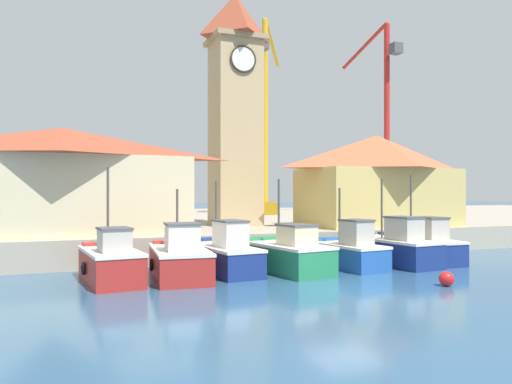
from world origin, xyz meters
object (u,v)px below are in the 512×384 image
port_crane_far (386,139)px  mooring_buoy (446,279)px  fishing_boat_mid_right (392,248)px  fishing_boat_right_inner (420,246)px  fishing_boat_far_left (111,262)px  clock_tower (235,103)px  port_crane_near (265,138)px  fishing_boat_left_inner (223,255)px  fishing_boat_mid_left (287,255)px  warehouse_left (62,180)px  fishing_boat_left_outer (179,259)px  fishing_boat_center (347,252)px  warehouse_right (377,179)px

port_crane_far → mooring_buoy: 32.40m
fishing_boat_mid_right → fishing_boat_right_inner: size_ratio=1.03×
fishing_boat_mid_right → mooring_buoy: bearing=-106.5°
fishing_boat_far_left → clock_tower: bearing=49.8°
clock_tower → port_crane_near: bearing=60.6°
fishing_boat_mid_right → fishing_boat_left_inner: bearing=175.7°
mooring_buoy → fishing_boat_mid_left: bearing=128.9°
port_crane_far → warehouse_left: bearing=-153.8°
fishing_boat_right_inner → port_crane_far: bearing=57.9°
fishing_boat_left_inner → port_crane_near: bearing=63.4°
fishing_boat_mid_left → warehouse_left: warehouse_left is taller
fishing_boat_left_outer → port_crane_near: size_ratio=0.27×
fishing_boat_center → clock_tower: 13.41m
port_crane_near → clock_tower: bearing=-119.4°
fishing_boat_left_inner → clock_tower: 13.17m
fishing_boat_mid_right → mooring_buoy: (-1.60, -5.41, -0.53)m
fishing_boat_far_left → mooring_buoy: bearing=-24.7°
warehouse_right → mooring_buoy: warehouse_right is taller
fishing_boat_left_inner → clock_tower: clock_tower is taller
fishing_boat_center → fishing_boat_mid_right: 2.63m
fishing_boat_left_inner → fishing_boat_center: size_ratio=1.23×
fishing_boat_far_left → port_crane_near: size_ratio=0.24×
fishing_boat_right_inner → warehouse_right: size_ratio=0.54×
fishing_boat_mid_left → warehouse_left: size_ratio=0.40×
fishing_boat_right_inner → mooring_buoy: 6.79m
fishing_boat_mid_right → port_crane_far: (14.97, 21.11, 7.98)m
fishing_boat_mid_right → clock_tower: bearing=114.4°
fishing_boat_mid_right → warehouse_left: bearing=156.5°
fishing_boat_left_inner → warehouse_right: warehouse_right is taller
warehouse_left → warehouse_right: (18.72, 0.28, 0.24)m
fishing_boat_right_inner → port_crane_far: 25.77m
fishing_boat_far_left → fishing_boat_left_inner: (4.75, 0.74, -0.00)m
fishing_boat_far_left → port_crane_far: port_crane_far is taller
fishing_boat_mid_right → warehouse_right: (3.88, 6.73, 3.52)m
fishing_boat_left_outer → port_crane_far: bearing=39.9°
warehouse_right → port_crane_near: (-0.61, 17.15, 4.35)m
fishing_boat_left_inner → port_crane_far: port_crane_far is taller
clock_tower → fishing_boat_right_inner: bearing=-56.0°
fishing_boat_left_outer → fishing_boat_right_inner: bearing=2.3°
warehouse_left → fishing_boat_mid_right: bearing=-23.5°
fishing_boat_mid_left → port_crane_far: port_crane_far is taller
warehouse_right → port_crane_far: (11.10, 14.38, 4.46)m
fishing_boat_far_left → fishing_boat_mid_right: bearing=0.4°
fishing_boat_mid_left → fishing_boat_right_inner: (7.68, 0.65, 0.01)m
port_crane_far → mooring_buoy: (-16.57, -26.51, -8.51)m
fishing_boat_center → clock_tower: clock_tower is taller
warehouse_right → port_crane_near: bearing=92.0°
warehouse_left → fishing_boat_left_outer: bearing=-56.2°
fishing_boat_center → port_crane_far: bearing=50.5°
clock_tower → mooring_buoy: bearing=-79.2°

